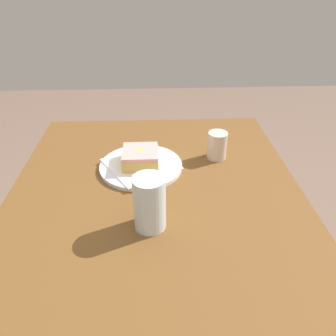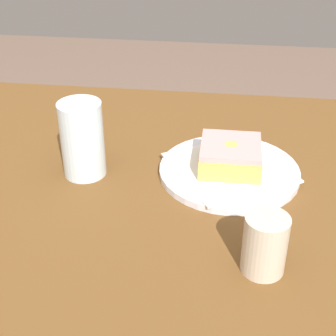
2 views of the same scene
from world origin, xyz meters
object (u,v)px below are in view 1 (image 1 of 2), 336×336
at_px(water_glass, 148,203).
at_px(plate_glazed_square, 140,166).
at_px(donut_glazed_square, 140,157).
at_px(sugar_jar, 216,145).

bearing_deg(water_glass, plate_glazed_square, 6.28).
bearing_deg(donut_glazed_square, plate_glazed_square, 0.00).
xyz_separation_m(water_glass, sugar_jar, (0.27, -0.18, -0.02)).
xyz_separation_m(donut_glazed_square, water_glass, (-0.22, -0.02, 0.03)).
bearing_deg(donut_glazed_square, water_glass, -173.72).
bearing_deg(plate_glazed_square, water_glass, -173.72).
distance_m(plate_glazed_square, donut_glazed_square, 0.03).
bearing_deg(water_glass, donut_glazed_square, 6.28).
xyz_separation_m(plate_glazed_square, donut_glazed_square, (0.00, 0.00, 0.03)).
distance_m(donut_glazed_square, sugar_jar, 0.21).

